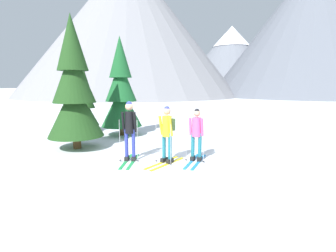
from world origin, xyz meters
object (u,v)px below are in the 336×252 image
Objects in this scene: skier_in_yellow at (167,131)px; pine_tree_far at (121,91)px; skier_in_pink at (197,132)px; pine_tree_mid at (84,101)px; skier_in_black at (130,128)px; pine_tree_near at (74,89)px.

skier_in_yellow is 5.00m from pine_tree_far.
pine_tree_mid is at bearing 151.16° from skier_in_pink.
skier_in_black is 1.17m from skier_in_yellow.
pine_tree_near reaches higher than skier_in_yellow.
pine_tree_mid is at bearing 172.10° from pine_tree_far.
pine_tree_mid is (-6.31, 3.47, 0.65)m from skier_in_pink.
skier_in_pink is at bearing -28.84° from pine_tree_mid.
pine_tree_near reaches higher than skier_in_black.
pine_tree_near is (-3.73, 0.79, 1.23)m from skier_in_yellow.
skier_in_yellow is 0.93m from skier_in_pink.
pine_tree_mid is 0.75× the size of pine_tree_far.
skier_in_black is at bearing -60.48° from pine_tree_far.
pine_tree_near is (-4.54, 0.34, 1.29)m from skier_in_pink.
pine_tree_near reaches higher than pine_tree_far.
skier_in_pink is 0.50× the size of pine_tree_mid.
pine_tree_mid is at bearing 144.51° from skier_in_yellow.
pine_tree_far is at bearing 142.29° from skier_in_pink.
skier_in_black is 1.07× the size of skier_in_yellow.
skier_in_pink is at bearing 16.32° from skier_in_black.
skier_in_black is at bearing -43.08° from pine_tree_mid.
pine_tree_far is at bearing -7.90° from pine_tree_mid.
skier_in_black is 0.54× the size of pine_tree_mid.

